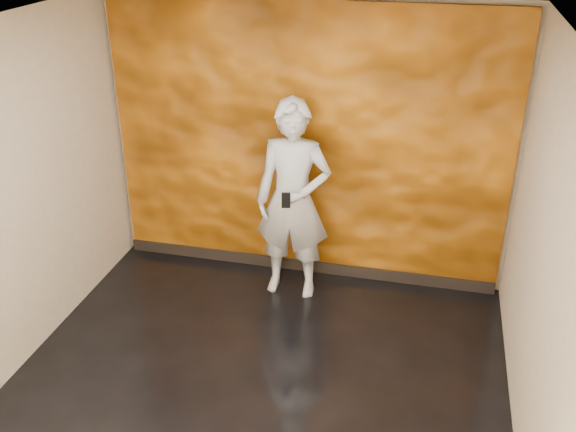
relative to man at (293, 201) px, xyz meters
The scene contains 5 objects.
room 1.59m from the man, 88.83° to the right, with size 4.02×4.02×2.81m.
feature_wall 0.58m from the man, 85.76° to the left, with size 3.90×0.06×2.75m, color orange.
baseboard 1.00m from the man, 85.32° to the left, with size 3.90×0.04×0.12m, color black.
man is the anchor object (origin of this frame).
phone 0.29m from the man, 91.64° to the right, with size 0.08×0.02×0.15m, color black.
Camera 1 is at (1.20, -3.81, 3.56)m, focal length 40.00 mm.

